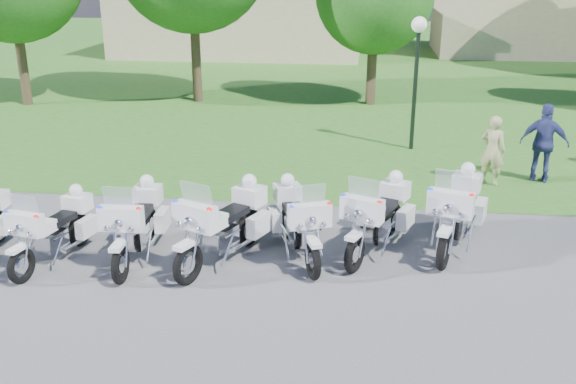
# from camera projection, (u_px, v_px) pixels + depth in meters

# --- Properties ---
(ground) EXTENTS (100.00, 100.00, 0.00)m
(ground) POSITION_uv_depth(u_px,v_px,m) (276.00, 262.00, 11.76)
(ground) COLOR #535458
(ground) RESTS_ON ground
(grass_lawn) EXTENTS (100.00, 48.00, 0.01)m
(grass_lawn) POSITION_uv_depth(u_px,v_px,m) (342.00, 57.00, 36.97)
(grass_lawn) COLOR #276C22
(grass_lawn) RESTS_ON ground
(motorcycle_2) EXTENTS (1.03, 2.24, 1.52)m
(motorcycle_2) POSITION_uv_depth(u_px,v_px,m) (55.00, 228.00, 11.67)
(motorcycle_2) COLOR black
(motorcycle_2) RESTS_ON ground
(motorcycle_3) EXTENTS (0.86, 2.47, 1.66)m
(motorcycle_3) POSITION_uv_depth(u_px,v_px,m) (137.00, 222.00, 11.76)
(motorcycle_3) COLOR black
(motorcycle_3) RESTS_ON ground
(motorcycle_4) EXTENTS (1.50, 2.45, 1.75)m
(motorcycle_4) POSITION_uv_depth(u_px,v_px,m) (225.00, 223.00, 11.62)
(motorcycle_4) COLOR black
(motorcycle_4) RESTS_ON ground
(motorcycle_5) EXTENTS (1.36, 2.34, 1.65)m
(motorcycle_5) POSITION_uv_depth(u_px,v_px,m) (298.00, 220.00, 11.88)
(motorcycle_5) COLOR black
(motorcycle_5) RESTS_ON ground
(motorcycle_6) EXTENTS (1.44, 2.36, 1.69)m
(motorcycle_6) POSITION_uv_depth(u_px,v_px,m) (379.00, 216.00, 12.03)
(motorcycle_6) COLOR black
(motorcycle_6) RESTS_ON ground
(motorcycle_7) EXTENTS (1.38, 2.57, 1.78)m
(motorcycle_7) POSITION_uv_depth(u_px,v_px,m) (458.00, 210.00, 12.21)
(motorcycle_7) COLOR black
(motorcycle_7) RESTS_ON ground
(lamp_post) EXTENTS (0.44, 0.44, 3.78)m
(lamp_post) POSITION_uv_depth(u_px,v_px,m) (418.00, 50.00, 17.89)
(lamp_post) COLOR black
(lamp_post) RESTS_ON ground
(building_west) EXTENTS (14.56, 8.32, 4.10)m
(building_west) POSITION_uv_depth(u_px,v_px,m) (242.00, 17.00, 37.89)
(building_west) COLOR tan
(building_west) RESTS_ON ground
(building_east) EXTENTS (11.44, 7.28, 4.10)m
(building_east) POSITION_uv_depth(u_px,v_px,m) (531.00, 18.00, 37.80)
(building_east) COLOR tan
(building_east) RESTS_ON ground
(bystander_a) EXTENTS (0.75, 0.67, 1.73)m
(bystander_a) POSITION_uv_depth(u_px,v_px,m) (493.00, 151.00, 15.60)
(bystander_a) COLOR tan
(bystander_a) RESTS_ON ground
(bystander_c) EXTENTS (1.24, 0.81, 1.96)m
(bystander_c) POSITION_uv_depth(u_px,v_px,m) (544.00, 143.00, 15.79)
(bystander_c) COLOR navy
(bystander_c) RESTS_ON ground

